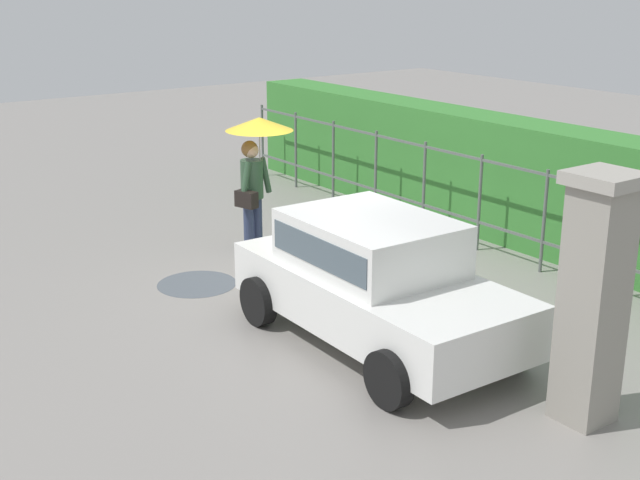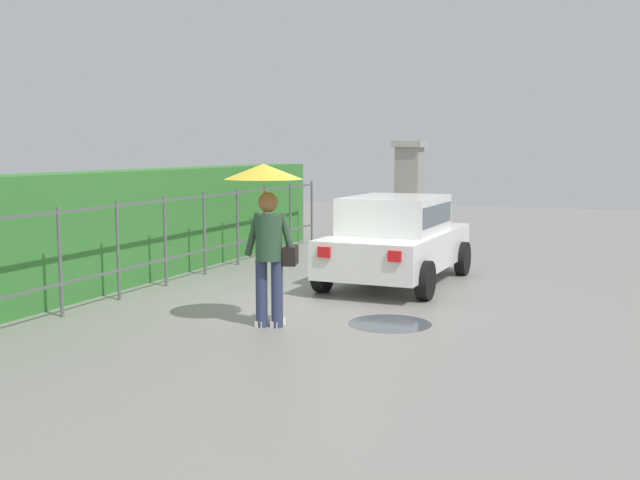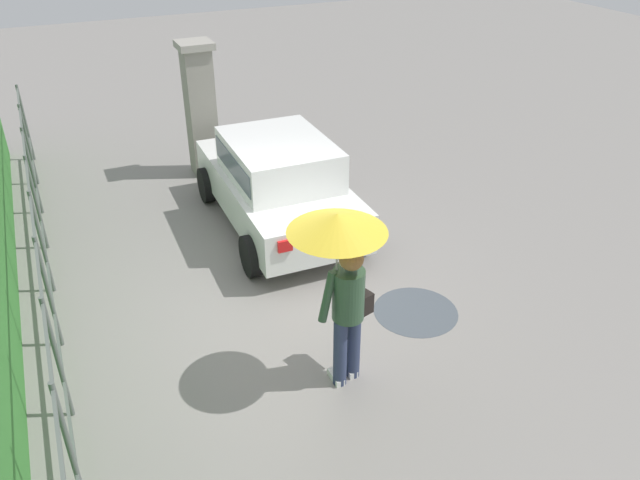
# 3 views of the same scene
# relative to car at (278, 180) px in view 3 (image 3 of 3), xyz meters

# --- Properties ---
(ground_plane) EXTENTS (40.00, 40.00, 0.00)m
(ground_plane) POSITION_rel_car_xyz_m (-1.97, 0.77, -0.80)
(ground_plane) COLOR gray
(car) EXTENTS (3.77, 1.92, 1.48)m
(car) POSITION_rel_car_xyz_m (0.00, 0.00, 0.00)
(car) COLOR white
(car) RESTS_ON ground
(pedestrian) EXTENTS (1.01, 1.01, 2.08)m
(pedestrian) POSITION_rel_car_xyz_m (-3.59, 0.65, 0.74)
(pedestrian) COLOR #2D3856
(pedestrian) RESTS_ON ground
(gate_pillar) EXTENTS (0.60, 0.60, 2.42)m
(gate_pillar) POSITION_rel_car_xyz_m (2.55, 0.50, 0.44)
(gate_pillar) COLOR gray
(gate_pillar) RESTS_ON ground
(fence_section) EXTENTS (12.47, 0.05, 1.50)m
(fence_section) POSITION_rel_car_xyz_m (-1.70, 3.45, 0.02)
(fence_section) COLOR #59605B
(fence_section) RESTS_ON ground
(puddle_near) EXTENTS (1.09, 1.09, 0.00)m
(puddle_near) POSITION_rel_car_xyz_m (-2.89, -0.77, -0.80)
(puddle_near) COLOR #4C545B
(puddle_near) RESTS_ON ground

